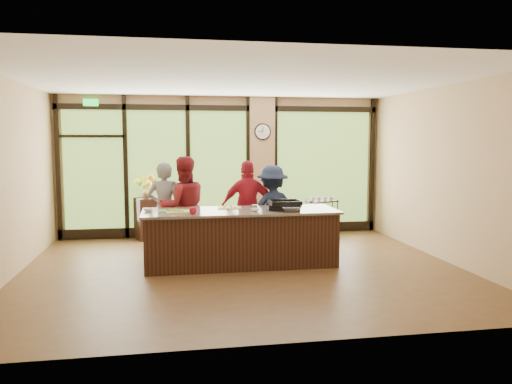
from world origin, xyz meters
name	(u,v)px	position (x,y,z in m)	size (l,w,h in m)	color
floor	(243,269)	(0.00, 0.00, 0.00)	(7.00, 7.00, 0.00)	#4D341B
ceiling	(243,80)	(0.00, 0.00, 3.00)	(7.00, 7.00, 0.00)	silver
back_wall	(223,166)	(0.00, 3.00, 1.50)	(7.00, 7.00, 0.00)	tan
left_wall	(6,179)	(-3.50, 0.00, 1.50)	(6.00, 6.00, 0.00)	tan
right_wall	(447,174)	(3.50, 0.00, 1.50)	(6.00, 6.00, 0.00)	tan
window_wall	(231,171)	(0.16, 2.95, 1.39)	(6.90, 0.12, 3.00)	tan
island_base	(240,239)	(0.00, 0.30, 0.44)	(3.10, 1.00, 0.88)	black
countertop	(240,211)	(0.00, 0.30, 0.90)	(3.20, 1.10, 0.04)	slate
wall_clock	(263,132)	(0.85, 2.87, 2.25)	(0.36, 0.04, 0.36)	black
cook_left	(165,209)	(-1.24, 1.15, 0.85)	(0.62, 0.41, 1.69)	gray
cook_midleft	(183,207)	(-0.91, 1.06, 0.89)	(0.87, 0.68, 1.79)	maroon
cook_midright	(248,207)	(0.26, 1.11, 0.85)	(1.00, 0.42, 1.70)	maroon
cook_right	(272,210)	(0.70, 1.06, 0.81)	(1.04, 0.60, 1.61)	#182036
roasting_pan	(285,207)	(0.73, 0.19, 0.96)	(0.50, 0.39, 0.09)	black
mixing_bowl	(291,209)	(0.78, 0.00, 0.96)	(0.35, 0.35, 0.09)	silver
cutting_board_left	(171,211)	(-1.13, 0.37, 0.93)	(0.41, 0.31, 0.01)	#4F9034
cutting_board_center	(178,211)	(-1.02, 0.26, 0.93)	(0.40, 0.30, 0.01)	gold
cutting_board_right	(229,208)	(-0.15, 0.57, 0.93)	(0.40, 0.30, 0.01)	gold
prep_bowl_near	(148,210)	(-1.49, 0.39, 0.94)	(0.15, 0.15, 0.05)	white
prep_bowl_mid	(255,210)	(0.21, 0.09, 0.94)	(0.15, 0.15, 0.05)	white
prep_bowl_far	(255,206)	(0.31, 0.69, 0.94)	(0.12, 0.12, 0.03)	white
red_ramekin	(193,211)	(-0.79, -0.06, 0.97)	(0.12, 0.12, 0.09)	maroon
flower_stand	(147,219)	(-1.63, 2.75, 0.44)	(0.44, 0.44, 0.87)	black
flower_vase	(147,192)	(-1.63, 2.75, 1.00)	(0.24, 0.24, 0.25)	#997853
bar_cart	(322,213)	(2.02, 2.31, 0.53)	(0.73, 0.58, 0.88)	black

